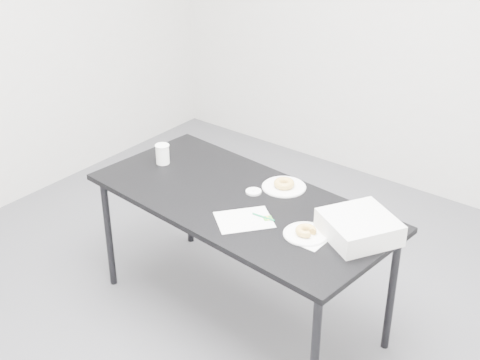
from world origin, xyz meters
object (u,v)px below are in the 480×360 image
Objects in this scene: pen at (263,217)px; donut_near at (306,231)px; scorecard at (244,220)px; donut_far at (284,183)px; plate_near at (306,234)px; coffee_cup at (163,154)px; bakery_box at (359,227)px; plate_far at (284,187)px; table at (240,209)px.

pen is 0.26m from donut_near.
donut_far is (-0.04, 0.41, 0.02)m from scorecard.
coffee_cup is (-1.09, 0.14, 0.05)m from plate_near.
donut_near is at bearing -7.36° from coffee_cup.
pen is 0.85m from coffee_cup.
plate_near is 1.86× the size of coffee_cup.
donut_near is 0.26m from bakery_box.
plate_far is at bearing 133.21° from scorecard.
donut_far is at bearing 133.21° from scorecard.
donut_far is (0.11, 0.25, 0.08)m from table.
table is 7.89× the size of plate_near.
donut_near is (0.32, 0.07, 0.02)m from scorecard.
plate_near reaches higher than plate_far.
donut_near is at bearing -114.88° from bakery_box.
donut_near reaches higher than table.
donut_far is at bearing 14.64° from coffee_cup.
coffee_cup reaches higher than scorecard.
scorecard is (0.14, -0.15, 0.06)m from table.
plate_near is at bearing -42.89° from donut_far.
coffee_cup is at bearing 179.54° from table.
bakery_box is (0.57, -0.19, 0.03)m from donut_far.
scorecard is 0.80m from coffee_cup.
donut_far is 0.60m from bakery_box.
donut_far is at bearing 102.37° from pen.
pen reaches higher than plate_near.
coffee_cup is (-0.73, -0.19, 0.03)m from donut_far.
donut_far is at bearing 137.11° from donut_near.
scorecard is at bearing -84.94° from plate_far.
table is 0.64m from coffee_cup.
bakery_box is (0.21, 0.15, 0.03)m from donut_near.
bakery_box is (0.67, 0.07, 0.11)m from table.
plate_far is at bearing 14.64° from coffee_cup.
plate_near is 2.13× the size of donut_near.
donut_far reaches higher than plate_far.
pen is at bearing -9.47° from coffee_cup.
bakery_box is at bearing 0.25° from coffee_cup.
bakery_box is (0.46, 0.15, 0.05)m from pen.
coffee_cup is at bearing -149.78° from bakery_box.
donut_near is 1.10m from coffee_cup.
coffee_cup is at bearing 165.67° from pen.
bakery_box is at bearing 12.52° from pen.
donut_near is at bearing -4.80° from table.
plate_near reaches higher than scorecard.
bakery_box is (0.53, 0.22, 0.05)m from scorecard.
plate_far is at bearing 0.00° from donut_far.
plate_near is 0.69× the size of bakery_box.
donut_far reaches higher than scorecard.
plate_far is (-0.36, 0.33, -0.00)m from plate_near.
pen is 0.35m from plate_far.
plate_far is (-0.04, 0.41, 0.00)m from scorecard.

